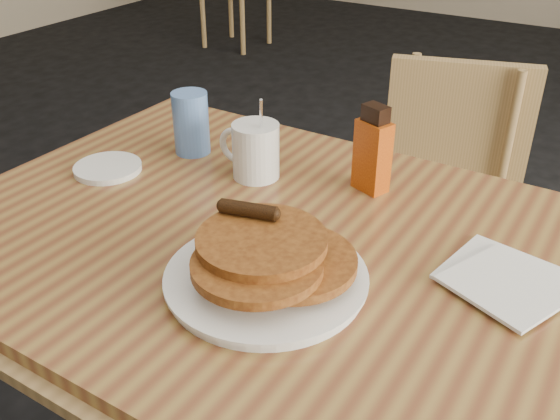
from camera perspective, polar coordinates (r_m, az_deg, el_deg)
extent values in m
cube|color=olive|center=(1.03, 1.17, -3.78)|extent=(1.23, 0.83, 0.04)
cube|color=#A4804D|center=(1.04, 1.16, -4.47)|extent=(1.27, 0.87, 0.02)
cube|color=#A4804D|center=(1.71, 13.05, -2.38)|extent=(0.47, 0.47, 0.04)
cube|color=#A4804D|center=(1.75, 15.82, 6.44)|extent=(0.37, 0.15, 0.41)
cylinder|color=#A4804D|center=(1.76, 5.80, -9.14)|extent=(0.04, 0.04, 0.39)
cylinder|color=#A4804D|center=(1.92, 18.19, -6.81)|extent=(0.04, 0.04, 0.39)
cylinder|color=#A4804D|center=(4.82, -7.06, 17.09)|extent=(0.04, 0.04, 0.44)
cylinder|color=#A4804D|center=(4.90, -1.02, 17.52)|extent=(0.04, 0.04, 0.44)
cylinder|color=white|center=(0.92, -1.27, -6.35)|extent=(0.29, 0.29, 0.02)
cylinder|color=white|center=(0.91, -1.28, -6.00)|extent=(0.30, 0.30, 0.01)
cylinder|color=brown|center=(0.93, -2.11, -4.55)|extent=(0.19, 0.19, 0.01)
cylinder|color=brown|center=(0.90, 1.08, -4.69)|extent=(0.19, 0.19, 0.01)
cylinder|color=brown|center=(0.87, -2.12, -5.03)|extent=(0.19, 0.19, 0.01)
cylinder|color=brown|center=(0.89, -1.70, -2.80)|extent=(0.19, 0.19, 0.01)
cylinder|color=black|center=(0.93, -2.91, 0.03)|extent=(0.09, 0.04, 0.02)
cylinder|color=white|center=(1.20, -2.22, 5.43)|extent=(0.09, 0.09, 0.11)
torus|color=white|center=(1.22, -4.09, 5.91)|extent=(0.07, 0.01, 0.07)
cylinder|color=black|center=(1.18, -2.27, 7.42)|extent=(0.08, 0.08, 0.01)
cylinder|color=silver|center=(1.17, -1.73, 6.96)|extent=(0.04, 0.05, 0.16)
cube|color=maroon|center=(1.15, 8.43, 4.89)|extent=(0.07, 0.06, 0.14)
cube|color=black|center=(1.12, 8.75, 8.71)|extent=(0.05, 0.04, 0.03)
cube|color=silver|center=(0.99, 19.46, -5.56)|extent=(0.18, 0.18, 0.01)
cube|color=silver|center=(0.97, 20.18, -6.44)|extent=(0.20, 0.20, 0.01)
cylinder|color=#5681CB|center=(1.31, -8.13, 7.89)|extent=(0.09, 0.09, 0.13)
cylinder|color=white|center=(1.28, -15.47, 3.72)|extent=(0.14, 0.14, 0.01)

